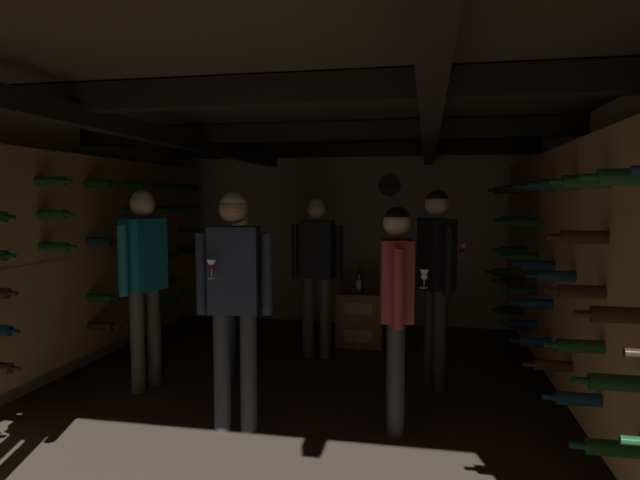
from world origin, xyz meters
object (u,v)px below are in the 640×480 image
(person_guest_rear_center, at_px, (317,261))
(person_guest_mid_left, at_px, (144,268))
(display_bottle, at_px, (359,281))
(wine_crate_stack, at_px, (360,319))
(person_guest_far_left, at_px, (240,275))
(person_host_center, at_px, (234,287))
(person_guest_far_right, at_px, (436,268))
(person_guest_mid_right, at_px, (396,297))

(person_guest_rear_center, relative_size, person_guest_mid_left, 0.96)
(display_bottle, xyz_separation_m, person_guest_rear_center, (-0.37, -0.54, 0.28))
(wine_crate_stack, xyz_separation_m, display_bottle, (-0.01, -0.01, 0.44))
(person_guest_far_left, xyz_separation_m, person_guest_rear_center, (0.58, 0.73, 0.06))
(display_bottle, bearing_deg, wine_crate_stack, 51.51)
(display_bottle, relative_size, person_guest_mid_left, 0.20)
(display_bottle, distance_m, person_guest_far_left, 1.60)
(person_host_center, relative_size, person_guest_rear_center, 1.02)
(person_host_center, xyz_separation_m, person_guest_far_left, (-0.37, 1.14, -0.08))
(person_guest_far_left, relative_size, person_guest_far_right, 0.92)
(person_guest_rear_center, height_order, person_guest_mid_right, person_guest_rear_center)
(person_guest_mid_left, bearing_deg, display_bottle, 46.82)
(person_guest_far_left, height_order, person_guest_mid_left, person_guest_mid_left)
(person_guest_far_left, relative_size, person_guest_mid_left, 0.92)
(person_guest_far_right, bearing_deg, display_bottle, 124.23)
(person_host_center, bearing_deg, person_guest_mid_right, 12.21)
(person_guest_mid_left, bearing_deg, person_guest_far_right, 12.42)
(person_host_center, height_order, person_guest_far_left, person_host_center)
(display_bottle, bearing_deg, person_host_center, -103.66)
(display_bottle, distance_m, person_guest_far_right, 1.50)
(wine_crate_stack, height_order, person_guest_mid_right, person_guest_mid_right)
(wine_crate_stack, distance_m, person_guest_mid_right, 2.34)
(wine_crate_stack, distance_m, person_guest_far_right, 1.65)
(person_host_center, bearing_deg, display_bottle, 76.34)
(person_guest_mid_left, bearing_deg, person_host_center, -31.99)
(person_host_center, xyz_separation_m, person_guest_mid_right, (1.12, 0.24, -0.08))
(person_guest_far_left, height_order, person_guest_far_right, person_guest_far_right)
(display_bottle, distance_m, person_guest_rear_center, 0.71)
(display_bottle, relative_size, person_guest_mid_right, 0.22)
(display_bottle, xyz_separation_m, person_guest_far_right, (0.82, -1.21, 0.32))
(person_guest_rear_center, relative_size, person_guest_mid_right, 1.04)
(person_guest_far_left, xyz_separation_m, person_guest_far_right, (1.78, 0.06, 0.10))
(wine_crate_stack, xyz_separation_m, person_guest_far_right, (0.81, -1.22, 0.76))
(person_host_center, height_order, person_guest_mid_left, person_guest_mid_left)
(wine_crate_stack, relative_size, display_bottle, 1.71)
(person_guest_rear_center, height_order, person_guest_mid_left, person_guest_mid_left)
(person_guest_mid_right, height_order, person_guest_far_right, person_guest_far_right)
(person_guest_far_right, distance_m, person_guest_mid_left, 2.53)
(person_guest_mid_right, bearing_deg, person_guest_far_left, 148.74)
(person_host_center, distance_m, person_guest_far_left, 1.21)
(person_guest_far_left, bearing_deg, person_guest_far_right, 1.96)
(person_guest_rear_center, xyz_separation_m, person_guest_mid_right, (0.91, -1.64, -0.05))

